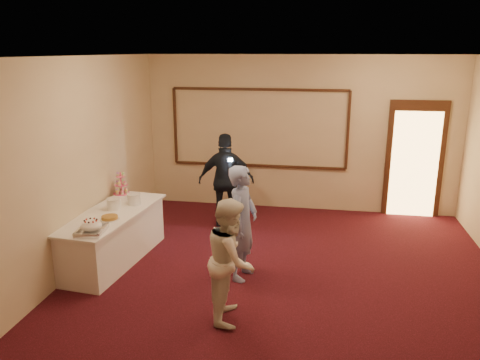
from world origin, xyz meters
name	(u,v)px	position (x,y,z in m)	size (l,w,h in m)	color
floor	(283,293)	(0.00, 0.00, 0.00)	(7.00, 7.00, 0.00)	black
room_walls	(287,141)	(0.00, 0.00, 2.03)	(6.04, 7.04, 3.02)	beige
wall_molding	(259,128)	(-0.80, 3.47, 1.60)	(3.45, 0.04, 1.55)	black
doorway	(414,160)	(2.15, 3.45, 1.08)	(1.05, 0.07, 2.20)	black
buffet_table	(113,237)	(-2.60, 0.55, 0.39)	(1.02, 2.16, 0.77)	white
pavlova_tray	(91,227)	(-2.50, -0.24, 0.84)	(0.38, 0.49, 0.17)	silver
cupcake_stand	(121,185)	(-2.83, 1.46, 0.91)	(0.27, 0.27, 0.40)	#E4487E
plate_stack_a	(114,204)	(-2.61, 0.69, 0.86)	(0.21, 0.21, 0.17)	white
plate_stack_b	(134,199)	(-2.40, 0.96, 0.86)	(0.21, 0.21, 0.17)	white
tart	(110,218)	(-2.48, 0.27, 0.80)	(0.27, 0.27, 0.05)	white
man	(243,223)	(-0.60, 0.38, 0.80)	(0.59, 0.38, 1.60)	#8092C9
woman	(231,260)	(-0.57, -0.65, 0.73)	(0.71, 0.56, 1.47)	white
guest	(226,180)	(-1.22, 2.31, 0.84)	(0.99, 0.41, 1.68)	black
camera_flash	(230,160)	(-1.11, 2.14, 1.26)	(0.07, 0.04, 0.05)	white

